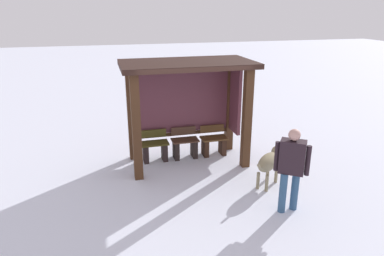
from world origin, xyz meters
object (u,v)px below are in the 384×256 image
dog (270,161)px  bench_center_inside (185,146)px  bus_shelter (189,90)px  bench_left_inside (155,149)px  person_walking (292,164)px  bench_right_inside (214,143)px

dog → bench_center_inside: bearing=127.4°
bus_shelter → bench_left_inside: bus_shelter is taller
bench_left_inside → person_walking: bearing=-54.6°
bench_center_inside → bench_right_inside: size_ratio=1.02×
bench_right_inside → person_walking: size_ratio=0.46×
bench_center_inside → person_walking: bearing=-66.0°
dog → person_walking: bearing=-96.8°
bench_left_inside → bench_right_inside: bearing=0.0°
bench_center_inside → dog: bearing=-52.6°
bus_shelter → bench_right_inside: bus_shelter is taller
bench_right_inside → person_walking: (0.53, -2.93, 0.65)m
bus_shelter → person_walking: 3.16m
bus_shelter → dog: size_ratio=3.27×
person_walking → bench_center_inside: bearing=114.0°
bench_left_inside → bench_center_inside: bench_center_inside is taller
bus_shelter → bench_center_inside: size_ratio=3.93×
bench_left_inside → bench_right_inside: bench_left_inside is taller
person_walking → dog: size_ratio=1.76×
bus_shelter → dog: bus_shelter is taller
bench_left_inside → dog: (2.21, -1.88, 0.23)m
bus_shelter → bench_left_inside: 1.73m
person_walking → bench_left_inside: bearing=125.4°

